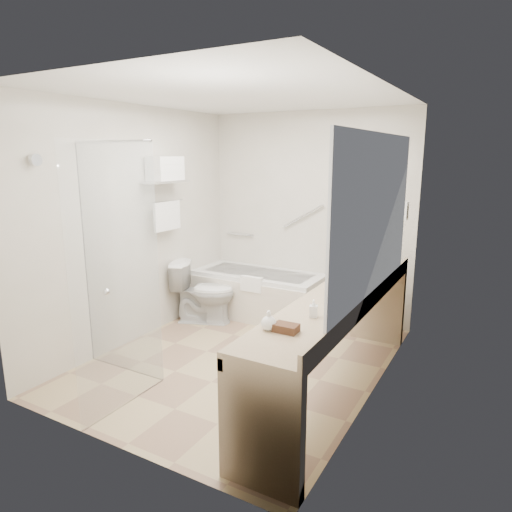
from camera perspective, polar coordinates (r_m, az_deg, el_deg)
The scene contains 25 objects.
floor at distance 4.64m, azimuth -1.87°, elevation -12.87°, with size 3.20×3.20×0.00m, color tan.
ceiling at distance 4.22m, azimuth -2.13°, elevation 19.48°, with size 2.60×3.20×0.10m, color white.
wall_back at distance 5.66m, azimuth 6.51°, elevation 4.97°, with size 2.60×0.10×2.50m, color beige.
wall_front at distance 3.04m, azimuth -17.93°, elevation -2.21°, with size 2.60×0.10×2.50m, color beige.
wall_left at distance 5.05m, azimuth -14.72°, elevation 3.71°, with size 0.10×3.20×2.50m, color beige.
wall_right at distance 3.75m, azimuth 15.20°, elevation 0.72°, with size 0.10×3.20×2.50m, color beige.
bathtub at distance 5.77m, azimuth 0.27°, elevation -4.72°, with size 1.60×0.73×0.59m.
grab_bar_short at distance 6.10m, azimuth -1.95°, elevation 2.75°, with size 0.03×0.03×0.40m, color silver.
grab_bar_long at distance 5.65m, azimuth 5.88°, elevation 4.97°, with size 0.03×0.03×0.60m, color silver.
shower_enclosure at distance 3.98m, azimuth -16.85°, elevation -1.46°, with size 0.96×0.91×2.11m.
towel_shelf at distance 5.17m, azimuth -11.25°, elevation 9.70°, with size 0.24×0.55×0.81m.
vanity_counter at distance 3.86m, azimuth 10.11°, elevation -8.14°, with size 0.55×2.70×0.95m.
sink at distance 4.16m, azimuth 12.46°, elevation -4.12°, with size 0.40×0.52×0.14m, color silver.
faucet at distance 4.09m, azimuth 14.47°, elevation -2.90°, with size 0.03×0.03×0.14m, color silver.
mirror at distance 3.57m, azimuth 14.71°, elevation 5.03°, with size 0.02×2.00×1.20m, color #A5A9B0.
hairdryer_unit at distance 4.75m, azimuth 17.96°, elevation 5.41°, with size 0.08×0.10×0.18m, color silver.
toilet at distance 5.54m, azimuth -6.55°, elevation -4.54°, with size 0.42×0.75×0.73m, color silver.
amenity_basket at distance 3.04m, azimuth 3.77°, elevation -8.96°, with size 0.16×0.11×0.05m, color #432418.
soap_bottle_a at distance 3.32m, azimuth 7.19°, elevation -7.09°, with size 0.06×0.13×0.06m, color silver.
soap_bottle_b at distance 3.06m, azimuth 1.60°, elevation -8.30°, with size 0.10×0.13×0.10m, color silver.
water_bottle_left at distance 4.84m, azimuth 13.93°, elevation -0.38°, with size 0.06×0.06×0.19m.
water_bottle_mid at distance 4.82m, azimuth 13.60°, elevation -0.36°, with size 0.06×0.06×0.20m.
water_bottle_right at distance 4.35m, azimuth 12.58°, elevation -1.69°, with size 0.06×0.06×0.20m.
drinking_glass_near at distance 4.20m, azimuth 12.03°, elevation -2.90°, with size 0.06×0.06×0.08m, color silver.
drinking_glass_far at distance 4.39m, azimuth 10.94°, elevation -2.10°, with size 0.08×0.08×0.10m, color silver.
Camera 1 is at (2.19, -3.57, 1.99)m, focal length 32.00 mm.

